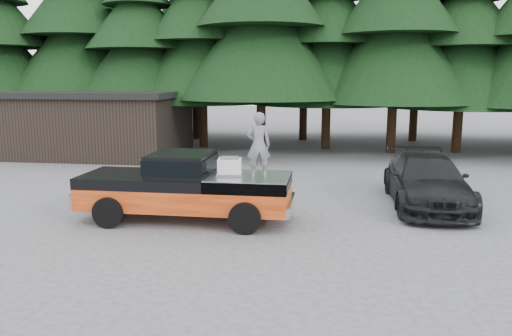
# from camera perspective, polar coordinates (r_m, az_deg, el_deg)

# --- Properties ---
(ground) EXTENTS (120.00, 120.00, 0.00)m
(ground) POSITION_cam_1_polar(r_m,az_deg,el_deg) (13.37, -3.69, -6.98)
(ground) COLOR #464648
(ground) RESTS_ON ground
(pickup_truck) EXTENTS (6.00, 2.04, 1.33)m
(pickup_truck) POSITION_cam_1_polar(r_m,az_deg,el_deg) (14.13, -8.00, -3.32)
(pickup_truck) COLOR #E95420
(pickup_truck) RESTS_ON ground
(truck_cab) EXTENTS (1.66, 1.90, 0.59)m
(truck_cab) POSITION_cam_1_polar(r_m,az_deg,el_deg) (13.97, -8.50, 0.53)
(truck_cab) COLOR black
(truck_cab) RESTS_ON pickup_truck
(air_compressor) EXTENTS (0.69, 0.60, 0.43)m
(air_compressor) POSITION_cam_1_polar(r_m,az_deg,el_deg) (13.65, -3.03, 0.07)
(air_compressor) COLOR silver
(air_compressor) RESTS_ON pickup_truck
(man_on_bed) EXTENTS (0.71, 0.55, 1.75)m
(man_on_bed) POSITION_cam_1_polar(r_m,az_deg,el_deg) (13.24, 0.29, 2.65)
(man_on_bed) COLOR slate
(man_on_bed) RESTS_ON pickup_truck
(parked_car) EXTENTS (2.23, 5.47, 1.59)m
(parked_car) POSITION_cam_1_polar(r_m,az_deg,el_deg) (16.46, 18.90, -1.39)
(parked_car) COLOR black
(parked_car) RESTS_ON ground
(utility_building) EXTENTS (8.40, 6.40, 3.30)m
(utility_building) POSITION_cam_1_polar(r_m,az_deg,el_deg) (27.24, -17.15, 4.95)
(utility_building) COLOR black
(utility_building) RESTS_ON ground
(treeline) EXTENTS (60.15, 16.05, 17.50)m
(treeline) POSITION_cam_1_polar(r_m,az_deg,el_deg) (30.01, 4.17, 17.41)
(treeline) COLOR black
(treeline) RESTS_ON ground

